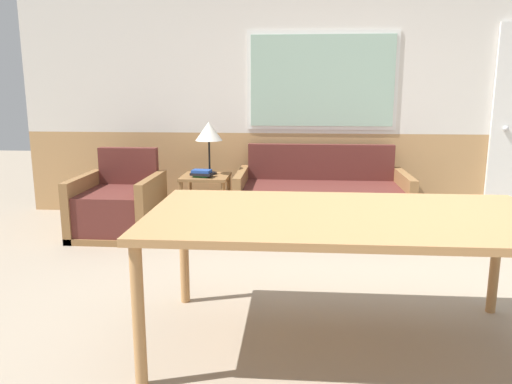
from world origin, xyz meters
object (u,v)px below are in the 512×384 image
object	(u,v)px
couch	(321,203)
dining_table	(345,224)
armchair	(119,208)
table_lamp	(209,133)
side_table	(206,185)

from	to	relation	value
couch	dining_table	size ratio (longest dim) A/B	0.81
armchair	dining_table	xyz separation A→B (m)	(1.99, -2.02, 0.44)
table_lamp	dining_table	xyz separation A→B (m)	(1.16, -2.50, -0.26)
armchair	table_lamp	world-z (taller)	table_lamp
armchair	table_lamp	distance (m)	1.18
couch	table_lamp	world-z (taller)	table_lamp
table_lamp	dining_table	bearing A→B (deg)	-65.00
side_table	couch	bearing A→B (deg)	-0.79
armchair	table_lamp	xyz separation A→B (m)	(0.82, 0.48, 0.70)
armchair	dining_table	distance (m)	2.87
armchair	table_lamp	size ratio (longest dim) A/B	1.54
side_table	table_lamp	size ratio (longest dim) A/B	0.96
couch	side_table	distance (m)	1.21
armchair	dining_table	size ratio (longest dim) A/B	0.40
couch	table_lamp	distance (m)	1.36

